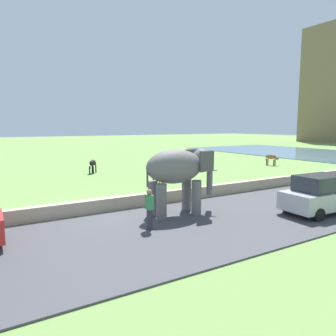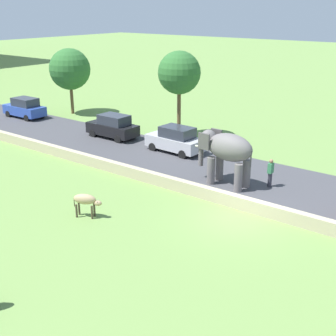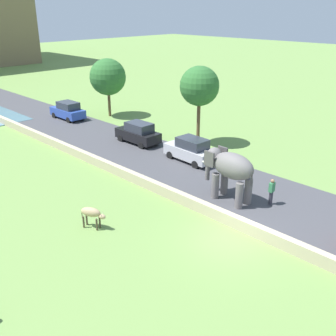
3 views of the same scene
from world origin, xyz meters
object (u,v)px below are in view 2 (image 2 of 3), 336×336
Objects in this scene: elephant at (226,150)px; car_black at (113,127)px; person_beside_elephant at (270,173)px; car_blue at (25,108)px; car_silver at (176,140)px; cow_tan at (86,200)px.

elephant is 0.87× the size of car_black.
person_beside_elephant is (1.20, -2.13, -1.16)m from elephant.
elephant reaches higher than car_blue.
person_beside_elephant is 24.48m from car_blue.
car_black is (0.00, 5.82, 0.00)m from car_silver.
cow_tan is at bearing -118.89° from car_blue.
elephant is 0.87× the size of car_blue.
elephant is 2.14× the size of person_beside_elephant.
cow_tan is at bearing 148.94° from person_beside_elephant.
person_beside_elephant is 10.10m from cow_tan.
car_silver is (-0.00, -16.55, 0.00)m from car_blue.
car_blue is 0.99× the size of car_silver.
car_blue is at bearing 90.00° from car_black.
person_beside_elephant is at bearing -98.07° from car_black.
car_blue reaches higher than person_beside_elephant.
car_black is 13.56m from cow_tan.
car_silver is at bearing -90.01° from car_blue.
elephant is at bearing 119.46° from person_beside_elephant.
car_silver and car_black have the same top height.
car_black reaches higher than cow_tan.
car_silver is at bearing -90.03° from car_black.
car_blue is at bearing 61.11° from cow_tan.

